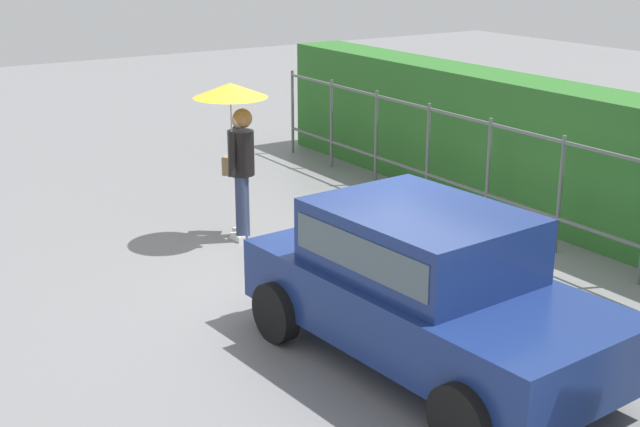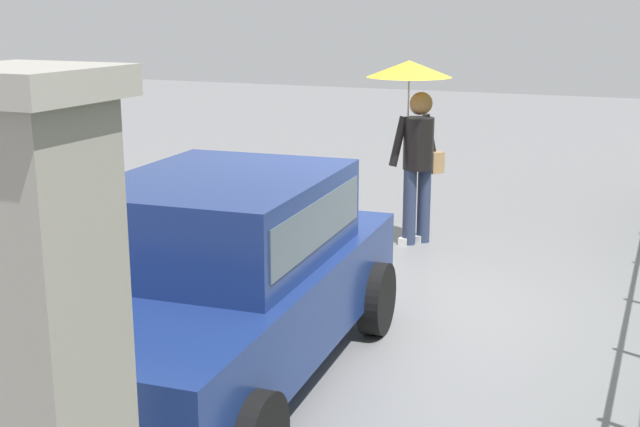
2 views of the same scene
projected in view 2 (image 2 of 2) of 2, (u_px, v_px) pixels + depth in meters
The scene contains 4 objects.
ground_plane at pixel (395, 315), 7.35m from camera, with size 40.00×40.00×0.00m, color slate.
car at pixel (219, 272), 5.93m from camera, with size 3.83×2.07×1.48m.
pedestrian at pixel (414, 113), 9.29m from camera, with size 0.94×0.94×2.06m.
gate_pillar at pixel (48, 372), 3.27m from camera, with size 0.60×0.60×2.42m.
Camera 2 is at (6.63, 2.11, 2.62)m, focal length 47.05 mm.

